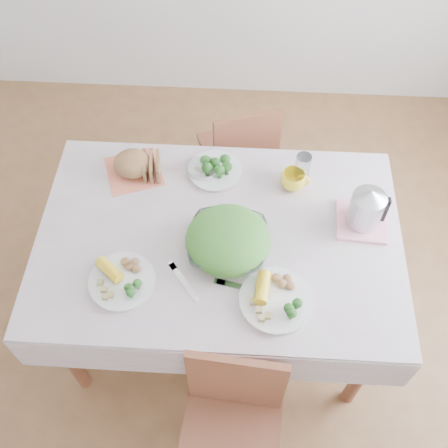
# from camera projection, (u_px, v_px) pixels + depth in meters

# --- Properties ---
(floor) EXTENTS (3.60, 3.60, 0.00)m
(floor) POSITION_uv_depth(u_px,v_px,m) (220.00, 316.00, 2.78)
(floor) COLOR brown
(floor) RESTS_ON ground
(dining_table) EXTENTS (1.40, 0.90, 0.75)m
(dining_table) POSITION_uv_depth(u_px,v_px,m) (220.00, 281.00, 2.47)
(dining_table) COLOR brown
(dining_table) RESTS_ON floor
(tablecloth) EXTENTS (1.50, 1.00, 0.01)m
(tablecloth) POSITION_uv_depth(u_px,v_px,m) (219.00, 237.00, 2.16)
(tablecloth) COLOR beige
(tablecloth) RESTS_ON dining_table
(chair_near) EXTENTS (0.41, 0.41, 0.85)m
(chair_near) POSITION_uv_depth(u_px,v_px,m) (229.00, 442.00, 1.97)
(chair_near) COLOR brown
(chair_near) RESTS_ON floor
(chair_far) EXTENTS (0.47, 0.47, 0.81)m
(chair_far) POSITION_uv_depth(u_px,v_px,m) (237.00, 143.00, 2.86)
(chair_far) COLOR brown
(chair_far) RESTS_ON floor
(salad_bowl) EXTENTS (0.33, 0.33, 0.08)m
(salad_bowl) POSITION_uv_depth(u_px,v_px,m) (228.00, 243.00, 2.08)
(salad_bowl) COLOR white
(salad_bowl) RESTS_ON tablecloth
(dinner_plate_left) EXTENTS (0.35, 0.35, 0.02)m
(dinner_plate_left) POSITION_uv_depth(u_px,v_px,m) (122.00, 281.00, 2.02)
(dinner_plate_left) COLOR white
(dinner_plate_left) RESTS_ON tablecloth
(dinner_plate_right) EXTENTS (0.38, 0.38, 0.02)m
(dinner_plate_right) POSITION_uv_depth(u_px,v_px,m) (276.00, 301.00, 1.97)
(dinner_plate_right) COLOR white
(dinner_plate_right) RESTS_ON tablecloth
(broccoli_plate) EXTENTS (0.28, 0.28, 0.02)m
(broccoli_plate) POSITION_uv_depth(u_px,v_px,m) (215.00, 171.00, 2.34)
(broccoli_plate) COLOR beige
(broccoli_plate) RESTS_ON tablecloth
(napkin) EXTENTS (0.30, 0.30, 0.00)m
(napkin) POSITION_uv_depth(u_px,v_px,m) (134.00, 171.00, 2.35)
(napkin) COLOR #DE6E4F
(napkin) RESTS_ON tablecloth
(bread_loaf) EXTENTS (0.19, 0.19, 0.10)m
(bread_loaf) POSITION_uv_depth(u_px,v_px,m) (132.00, 163.00, 2.31)
(bread_loaf) COLOR brown
(bread_loaf) RESTS_ON napkin
(fruit_bowl) EXTENTS (0.18, 0.18, 0.04)m
(fruit_bowl) POSITION_uv_depth(u_px,v_px,m) (203.00, 170.00, 2.33)
(fruit_bowl) COLOR white
(fruit_bowl) RESTS_ON tablecloth
(yellow_mug) EXTENTS (0.13, 0.13, 0.09)m
(yellow_mug) POSITION_uv_depth(u_px,v_px,m) (293.00, 180.00, 2.27)
(yellow_mug) COLOR yellow
(yellow_mug) RESTS_ON tablecloth
(glass_tumbler) EXTENTS (0.07, 0.07, 0.13)m
(glass_tumbler) POSITION_uv_depth(u_px,v_px,m) (303.00, 167.00, 2.28)
(glass_tumbler) COLOR white
(glass_tumbler) RESTS_ON tablecloth
(pink_tray) EXTENTS (0.22, 0.22, 0.02)m
(pink_tray) POSITION_uv_depth(u_px,v_px,m) (361.00, 221.00, 2.18)
(pink_tray) COLOR pink
(pink_tray) RESTS_ON tablecloth
(electric_kettle) EXTENTS (0.14, 0.14, 0.19)m
(electric_kettle) POSITION_uv_depth(u_px,v_px,m) (367.00, 205.00, 2.09)
(electric_kettle) COLOR #B2B5BA
(electric_kettle) RESTS_ON pink_tray
(fork_left) EXTENTS (0.14, 0.17, 0.00)m
(fork_left) POSITION_uv_depth(u_px,v_px,m) (184.00, 282.00, 2.03)
(fork_left) COLOR silver
(fork_left) RESTS_ON tablecloth
(fork_right) EXTENTS (0.05, 0.21, 0.00)m
(fork_right) POSITION_uv_depth(u_px,v_px,m) (261.00, 294.00, 2.00)
(fork_right) COLOR silver
(fork_right) RESTS_ON tablecloth
(knife) EXTENTS (0.21, 0.07, 0.00)m
(knife) POSITION_uv_depth(u_px,v_px,m) (243.00, 288.00, 2.01)
(knife) COLOR silver
(knife) RESTS_ON tablecloth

